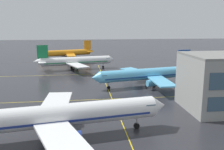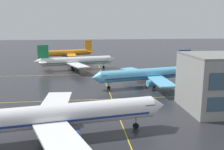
% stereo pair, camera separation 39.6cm
% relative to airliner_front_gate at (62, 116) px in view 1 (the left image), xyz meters
% --- Properties ---
extents(airliner_front_gate, '(39.55, 33.75, 12.31)m').
position_rel_airliner_front_gate_xyz_m(airliner_front_gate, '(0.00, 0.00, 0.00)').
color(airliner_front_gate, white).
rests_on(airliner_front_gate, ground).
extents(airliner_second_row, '(36.44, 30.95, 11.40)m').
position_rel_airliner_front_gate_xyz_m(airliner_second_row, '(24.57, 35.05, -0.31)').
color(airliner_second_row, '#5BB7E5').
rests_on(airliner_second_row, ground).
extents(airliner_third_row, '(35.98, 30.64, 11.21)m').
position_rel_airliner_front_gate_xyz_m(airliner_third_row, '(0.70, 67.89, -0.38)').
color(airliner_third_row, white).
rests_on(airliner_third_row, ground).
extents(airliner_far_left_stand, '(32.86, 28.07, 10.43)m').
position_rel_airliner_front_gate_xyz_m(airliner_far_left_stand, '(-5.00, 103.32, -0.64)').
color(airliner_far_left_stand, orange).
rests_on(airliner_far_left_stand, ground).
extents(taxiway_markings, '(144.45, 112.89, 0.01)m').
position_rel_airliner_front_gate_xyz_m(taxiway_markings, '(11.62, 22.04, -4.20)').
color(taxiway_markings, yellow).
rests_on(taxiway_markings, ground).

